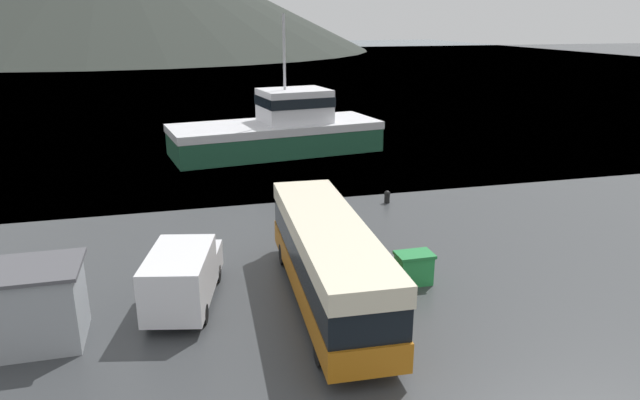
# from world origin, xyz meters

# --- Properties ---
(water_surface) EXTENTS (240.00, 240.00, 0.00)m
(water_surface) POSITION_xyz_m (0.00, 142.11, 0.00)
(water_surface) COLOR slate
(water_surface) RESTS_ON ground
(tour_bus) EXTENTS (2.99, 11.14, 3.20)m
(tour_bus) POSITION_xyz_m (-2.14, 9.68, 1.81)
(tour_bus) COLOR #B26614
(tour_bus) RESTS_ON ground
(delivery_van) EXTENTS (3.21, 5.68, 2.27)m
(delivery_van) POSITION_xyz_m (-7.31, 10.87, 1.21)
(delivery_van) COLOR silver
(delivery_van) RESTS_ON ground
(fishing_boat) EXTENTS (16.89, 8.28, 10.48)m
(fishing_boat) POSITION_xyz_m (0.80, 34.81, 1.84)
(fishing_boat) COLOR #1E5138
(fishing_boat) RESTS_ON water_surface
(storage_bin) EXTENTS (1.48, 1.01, 1.28)m
(storage_bin) POSITION_xyz_m (1.62, 10.44, 0.65)
(storage_bin) COLOR green
(storage_bin) RESTS_ON ground
(dock_kiosk) EXTENTS (3.12, 2.59, 2.68)m
(dock_kiosk) POSITION_xyz_m (-11.99, 9.43, 1.35)
(dock_kiosk) COLOR #93999E
(dock_kiosk) RESTS_ON ground
(small_boat) EXTENTS (7.18, 3.73, 1.06)m
(small_boat) POSITION_xyz_m (2.90, 37.58, 0.53)
(small_boat) COLOR #19234C
(small_boat) RESTS_ON water_surface
(mooring_bollard) EXTENTS (0.36, 0.36, 0.73)m
(mooring_bollard) POSITION_xyz_m (4.35, 20.48, 0.39)
(mooring_bollard) COLOR black
(mooring_bollard) RESTS_ON ground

